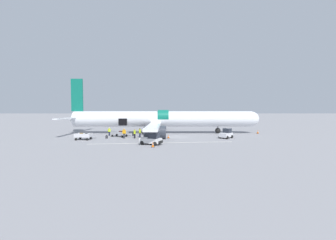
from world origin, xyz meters
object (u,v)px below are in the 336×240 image
Objects in this scene: suitcase_on_tarmac_upright at (134,134)px; suitcase_on_tarmac_spare at (107,137)px; baggage_tug_mid at (226,134)px; baggage_cart_loading at (120,134)px; baggage_cart_queued at (84,137)px; ground_crew_supervisor at (140,133)px; ground_crew_loader_a at (109,131)px; baggage_tug_lead at (152,140)px; ground_crew_loader_b at (124,133)px; airplane at (161,120)px; ground_crew_driver at (135,133)px.

suitcase_on_tarmac_spare is (-4.09, -3.36, -0.10)m from suitcase_on_tarmac_upright.
suitcase_on_tarmac_spare is at bearing -179.20° from baggage_tug_mid.
baggage_cart_loading is 6.32m from baggage_cart_queued.
baggage_cart_loading is 2.38× the size of ground_crew_supervisor.
ground_crew_loader_a is 2.00× the size of suitcase_on_tarmac_upright.
suitcase_on_tarmac_upright is (4.69, -0.50, -0.49)m from ground_crew_loader_a.
baggage_cart_queued is (-11.48, 4.79, -0.19)m from baggage_tug_lead.
ground_crew_loader_a reaches higher than suitcase_on_tarmac_spare.
ground_crew_supervisor is (8.83, 2.84, 0.35)m from baggage_cart_queued.
ground_crew_loader_b is at bearing 2.66° from suitcase_on_tarmac_spare.
baggage_cart_queued is 2.11× the size of ground_crew_supervisor.
baggage_tug_lead is 1.24× the size of baggage_tug_mid.
ground_crew_loader_b is at bearing -153.62° from ground_crew_supervisor.
ground_crew_loader_a is at bearing 173.90° from suitcase_on_tarmac_upright.
suitcase_on_tarmac_upright is (1.11, 3.22, -0.59)m from ground_crew_loader_b.
baggage_tug_mid is at bearing 4.11° from baggage_cart_queued.
ground_crew_supervisor is 5.74m from suitcase_on_tarmac_spare.
baggage_tug_lead is 13.38m from ground_crew_loader_a.
airplane reaches higher than baggage_cart_loading.
baggage_cart_loading is 5.02× the size of suitcase_on_tarmac_upright.
suitcase_on_tarmac_spare is at bearing -126.36° from baggage_cart_loading.
suitcase_on_tarmac_spare is (-9.08, -7.66, -2.66)m from airplane.
airplane reaches higher than baggage_tug_mid.
baggage_cart_queued is 4.45× the size of suitcase_on_tarmac_upright.
ground_crew_loader_b reaches higher than ground_crew_supervisor.
baggage_tug_lead is 2.05× the size of ground_crew_supervisor.
ground_crew_supervisor is at bearing 109.18° from baggage_tug_lead.
baggage_tug_lead is 10.43m from suitcase_on_tarmac_upright.
baggage_tug_lead is 8.22m from ground_crew_loader_b.
suitcase_on_tarmac_spare is at bearing 142.76° from baggage_tug_lead.
baggage_cart_queued is 2.18× the size of ground_crew_driver.
baggage_cart_queued reaches higher than baggage_cart_loading.
suitcase_on_tarmac_upright is (-0.71, 3.22, -0.51)m from ground_crew_driver.
ground_crew_driver is at bearing 118.03° from baggage_tug_lead.
baggage_tug_mid is at bearing 0.80° from suitcase_on_tarmac_spare.
baggage_tug_lead reaches higher than ground_crew_supervisor.
ground_crew_loader_b is 2.24× the size of suitcase_on_tarmac_upright.
ground_crew_loader_a reaches higher than baggage_cart_loading.
baggage_tug_mid reaches higher than baggage_tug_lead.
suitcase_on_tarmac_upright is at bearing 126.44° from ground_crew_supervisor.
ground_crew_loader_b is at bearing 129.30° from baggage_tug_lead.
baggage_cart_loading is 6.75× the size of suitcase_on_tarmac_spare.
ground_crew_loader_a is 3.95m from suitcase_on_tarmac_spare.
suitcase_on_tarmac_spare is at bearing -139.84° from airplane.
ground_crew_supervisor is (2.55, 1.27, -0.05)m from ground_crew_loader_b.
airplane reaches higher than baggage_tug_lead.
baggage_cart_loading is 2.45× the size of ground_crew_driver.
baggage_cart_queued is at bearing -143.69° from airplane.
airplane is at bearing 50.96° from ground_crew_loader_b.
ground_crew_loader_b is at bearing -179.51° from baggage_tug_mid.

